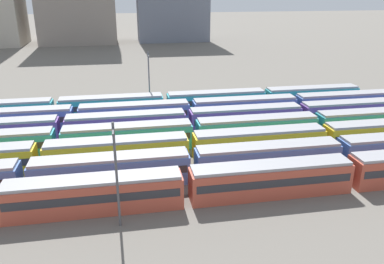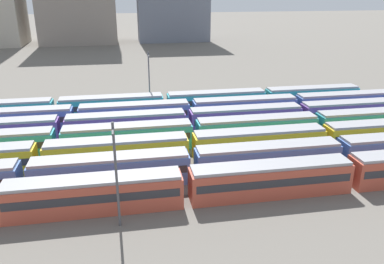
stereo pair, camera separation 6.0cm
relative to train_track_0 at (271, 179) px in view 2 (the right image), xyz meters
name	(u,v)px [view 2 (the right image)]	position (x,y,z in m)	size (l,w,h in m)	color
train_track_0	(271,179)	(0.00, 0.00, 0.00)	(93.60, 3.06, 3.75)	#BC4C38
train_track_1	(268,158)	(1.61, 5.20, 0.00)	(93.60, 3.06, 3.75)	#4C70BC
train_track_2	(190,147)	(-7.13, 10.40, 0.00)	(74.70, 3.06, 3.75)	yellow
train_track_3	(316,125)	(13.24, 15.60, 0.00)	(112.50, 3.06, 3.75)	teal
train_track_4	(245,118)	(3.66, 20.80, 0.00)	(93.60, 3.06, 3.75)	#6B429E
train_track_5	(296,105)	(14.60, 26.00, 0.00)	(112.50, 3.06, 3.75)	#4C70BC
train_track_6	(165,104)	(-8.11, 31.20, 0.00)	(74.70, 3.06, 3.75)	teal
catenary_pole_0	(116,171)	(-16.45, -3.19, 3.96)	(0.24, 3.20, 10.61)	#4C4C51
catenary_pole_1	(149,78)	(-10.60, 34.41, 4.03)	(0.24, 3.20, 10.75)	#4C4C51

